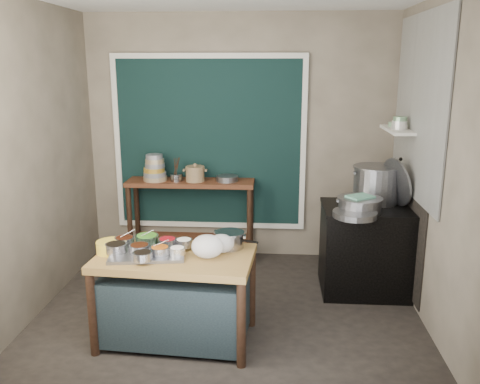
# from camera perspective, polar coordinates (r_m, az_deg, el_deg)

# --- Properties ---
(floor) EXTENTS (3.50, 3.00, 0.02)m
(floor) POSITION_cam_1_polar(r_m,az_deg,el_deg) (4.88, -1.27, -13.26)
(floor) COLOR #2C2621
(floor) RESTS_ON ground
(back_wall) EXTENTS (3.50, 0.02, 2.80)m
(back_wall) POSITION_cam_1_polar(r_m,az_deg,el_deg) (5.90, -0.02, 5.99)
(back_wall) COLOR gray
(back_wall) RESTS_ON floor
(left_wall) EXTENTS (0.02, 3.00, 2.80)m
(left_wall) POSITION_cam_1_polar(r_m,az_deg,el_deg) (4.90, -22.37, 3.25)
(left_wall) COLOR gray
(left_wall) RESTS_ON floor
(right_wall) EXTENTS (0.02, 3.00, 2.80)m
(right_wall) POSITION_cam_1_polar(r_m,az_deg,el_deg) (4.60, 21.05, 2.72)
(right_wall) COLOR gray
(right_wall) RESTS_ON floor
(curtain_panel) EXTENTS (2.10, 0.02, 1.90)m
(curtain_panel) POSITION_cam_1_polar(r_m,az_deg,el_deg) (5.90, -3.45, 5.48)
(curtain_panel) COLOR black
(curtain_panel) RESTS_ON back_wall
(curtain_frame) EXTENTS (2.22, 0.03, 2.02)m
(curtain_frame) POSITION_cam_1_polar(r_m,az_deg,el_deg) (5.89, -3.46, 5.46)
(curtain_frame) COLOR beige
(curtain_frame) RESTS_ON back_wall
(tile_panel) EXTENTS (0.02, 1.70, 1.70)m
(tile_panel) POSITION_cam_1_polar(r_m,az_deg,el_deg) (5.06, 19.44, 8.97)
(tile_panel) COLOR #B2B2AA
(tile_panel) RESTS_ON right_wall
(soot_patch) EXTENTS (0.01, 1.30, 1.30)m
(soot_patch) POSITION_cam_1_polar(r_m,az_deg,el_deg) (5.37, 18.22, -3.23)
(soot_patch) COLOR black
(soot_patch) RESTS_ON right_wall
(wall_shelf) EXTENTS (0.22, 0.70, 0.03)m
(wall_shelf) POSITION_cam_1_polar(r_m,az_deg,el_deg) (5.35, 17.30, 6.67)
(wall_shelf) COLOR beige
(wall_shelf) RESTS_ON right_wall
(prep_table) EXTENTS (1.30, 0.81, 0.75)m
(prep_table) POSITION_cam_1_polar(r_m,az_deg,el_deg) (4.29, -7.18, -11.70)
(prep_table) COLOR olive
(prep_table) RESTS_ON floor
(back_counter) EXTENTS (1.45, 0.40, 0.95)m
(back_counter) POSITION_cam_1_polar(r_m,az_deg,el_deg) (5.94, -5.47, -3.17)
(back_counter) COLOR #572D19
(back_counter) RESTS_ON floor
(stove_block) EXTENTS (0.90, 0.68, 0.85)m
(stove_block) POSITION_cam_1_polar(r_m,az_deg,el_deg) (5.28, 14.12, -6.38)
(stove_block) COLOR black
(stove_block) RESTS_ON floor
(stove_top) EXTENTS (0.92, 0.69, 0.03)m
(stove_top) POSITION_cam_1_polar(r_m,az_deg,el_deg) (5.14, 14.41, -1.78)
(stove_top) COLOR black
(stove_top) RESTS_ON stove_block
(condiment_tray) EXTENTS (0.64, 0.50, 0.03)m
(condiment_tray) POSITION_cam_1_polar(r_m,az_deg,el_deg) (4.18, -10.31, -6.74)
(condiment_tray) COLOR gray
(condiment_tray) RESTS_ON prep_table
(condiment_bowls) EXTENTS (0.68, 0.53, 0.08)m
(condiment_bowls) POSITION_cam_1_polar(r_m,az_deg,el_deg) (4.20, -10.45, -5.97)
(condiment_bowls) COLOR gray
(condiment_bowls) RESTS_ON condiment_tray
(yellow_basin) EXTENTS (0.30, 0.30, 0.09)m
(yellow_basin) POSITION_cam_1_polar(r_m,az_deg,el_deg) (4.28, -14.23, -5.98)
(yellow_basin) COLOR gold
(yellow_basin) RESTS_ON prep_table
(saucepan) EXTENTS (0.33, 0.33, 0.14)m
(saucepan) POSITION_cam_1_polar(r_m,az_deg,el_deg) (4.24, -1.16, -5.37)
(saucepan) COLOR gray
(saucepan) RESTS_ON prep_table
(plastic_bag_a) EXTENTS (0.28, 0.25, 0.19)m
(plastic_bag_a) POSITION_cam_1_polar(r_m,az_deg,el_deg) (4.03, -3.69, -6.11)
(plastic_bag_a) COLOR white
(plastic_bag_a) RESTS_ON prep_table
(plastic_bag_b) EXTENTS (0.21, 0.18, 0.15)m
(plastic_bag_b) POSITION_cam_1_polar(r_m,az_deg,el_deg) (4.13, -2.11, -5.80)
(plastic_bag_b) COLOR white
(plastic_bag_b) RESTS_ON prep_table
(bowl_stack) EXTENTS (0.27, 0.27, 0.30)m
(bowl_stack) POSITION_cam_1_polar(r_m,az_deg,el_deg) (5.84, -9.56, 2.55)
(bowl_stack) COLOR tan
(bowl_stack) RESTS_ON back_counter
(utensil_cup) EXTENTS (0.14, 0.14, 0.08)m
(utensil_cup) POSITION_cam_1_polar(r_m,az_deg,el_deg) (5.81, -7.13, 1.65)
(utensil_cup) COLOR gray
(utensil_cup) RESTS_ON back_counter
(ceramic_crock) EXTENTS (0.23, 0.23, 0.15)m
(ceramic_crock) POSITION_cam_1_polar(r_m,az_deg,el_deg) (5.75, -5.06, 1.95)
(ceramic_crock) COLOR #846648
(ceramic_crock) RESTS_ON back_counter
(wide_bowl) EXTENTS (0.25, 0.25, 0.06)m
(wide_bowl) POSITION_cam_1_polar(r_m,az_deg,el_deg) (5.75, -1.45, 1.53)
(wide_bowl) COLOR gray
(wide_bowl) RESTS_ON back_counter
(stock_pot) EXTENTS (0.61, 0.61, 0.37)m
(stock_pot) POSITION_cam_1_polar(r_m,az_deg,el_deg) (5.28, 15.00, 0.85)
(stock_pot) COLOR gray
(stock_pot) RESTS_ON stove_top
(pot_lid) EXTENTS (0.27, 0.50, 0.48)m
(pot_lid) POSITION_cam_1_polar(r_m,az_deg,el_deg) (5.20, 17.20, 1.08)
(pot_lid) COLOR gray
(pot_lid) RESTS_ON stove_top
(steamer) EXTENTS (0.51, 0.51, 0.14)m
(steamer) POSITION_cam_1_polar(r_m,az_deg,el_deg) (4.92, 13.30, -1.40)
(steamer) COLOR gray
(steamer) RESTS_ON stove_top
(green_cloth) EXTENTS (0.29, 0.27, 0.02)m
(green_cloth) POSITION_cam_1_polar(r_m,az_deg,el_deg) (4.90, 13.35, -0.51)
(green_cloth) COLOR #5C9D87
(green_cloth) RESTS_ON steamer
(shallow_pan) EXTENTS (0.51, 0.51, 0.05)m
(shallow_pan) POSITION_cam_1_polar(r_m,az_deg,el_deg) (4.76, 12.77, -2.45)
(shallow_pan) COLOR gray
(shallow_pan) RESTS_ON stove_top
(shelf_bowl_stack) EXTENTS (0.16, 0.16, 0.12)m
(shelf_bowl_stack) POSITION_cam_1_polar(r_m,az_deg,el_deg) (5.27, 17.53, 7.36)
(shelf_bowl_stack) COLOR silver
(shelf_bowl_stack) RESTS_ON wall_shelf
(shelf_bowl_green) EXTENTS (0.16, 0.16, 0.04)m
(shelf_bowl_green) POSITION_cam_1_polar(r_m,az_deg,el_deg) (5.50, 16.96, 7.28)
(shelf_bowl_green) COLOR gray
(shelf_bowl_green) RESTS_ON wall_shelf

